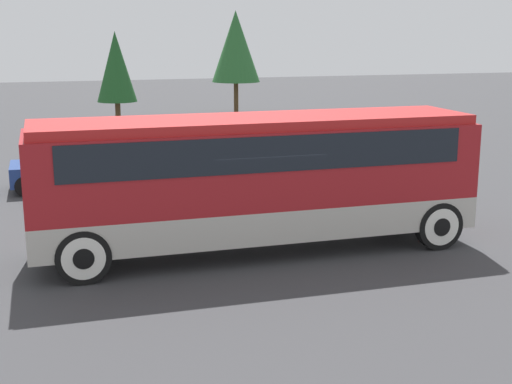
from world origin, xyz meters
name	(u,v)px	position (x,y,z in m)	size (l,w,h in m)	color
ground_plane	(256,251)	(0.00, 0.00, 0.00)	(120.00, 120.00, 0.00)	#38383A
tour_bus	(260,171)	(0.10, 0.00, 1.95)	(10.40, 2.54, 3.22)	#B7B2A8
parked_car_near	(155,179)	(-1.50, 5.77, 0.71)	(4.62, 1.82, 1.42)	maroon
parked_car_mid	(75,167)	(-3.76, 8.42, 0.69)	(4.22, 1.96, 1.37)	navy
tree_left	(236,47)	(6.90, 27.15, 4.15)	(2.96, 2.96, 6.30)	brown
tree_center	(116,67)	(-0.85, 22.48, 3.26)	(2.09, 2.09, 5.09)	brown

